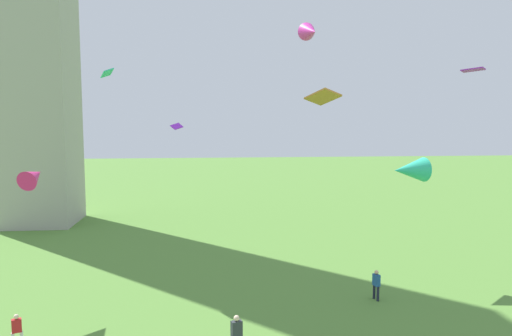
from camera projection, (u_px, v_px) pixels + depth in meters
name	position (u px, v px, depth m)	size (l,w,h in m)	color
person_0	(237.00, 333.00, 20.61)	(0.53, 0.41, 1.79)	#1E2333
person_1	(17.00, 329.00, 21.25)	(0.47, 0.37, 1.57)	silver
person_2	(376.00, 283.00, 27.00)	(0.35, 0.52, 1.70)	#1E2333
kite_flying_0	(323.00, 97.00, 24.22)	(1.76, 1.86, 0.83)	#C87D31
kite_flying_1	(311.00, 32.00, 18.87)	(0.87, 1.20, 0.87)	#E334AC
kite_flying_2	(107.00, 73.00, 30.45)	(0.97, 1.19, 0.62)	#30C5B4
kite_flying_3	(177.00, 126.00, 37.69)	(1.04, 0.93, 0.56)	#9B29E2
kite_flying_4	(409.00, 170.00, 29.56)	(2.44, 1.99, 1.54)	#2DC59C
kite_flying_5	(473.00, 70.00, 27.66)	(1.46, 1.43, 0.23)	purple
kite_flying_6	(34.00, 176.00, 25.76)	(1.32, 1.85, 1.39)	#D52170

